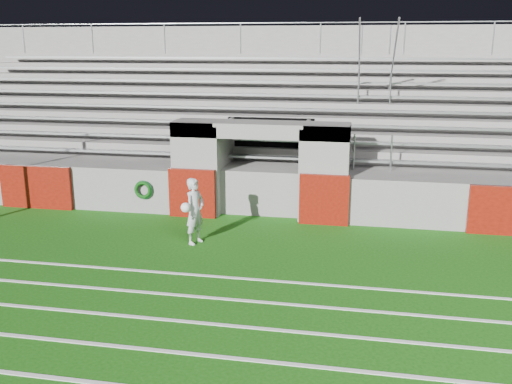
# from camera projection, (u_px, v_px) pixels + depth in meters

# --- Properties ---
(ground) EXTENTS (90.00, 90.00, 0.00)m
(ground) POSITION_uv_depth(u_px,v_px,m) (232.00, 260.00, 12.64)
(ground) COLOR #15510D
(ground) RESTS_ON ground
(stadium_structure) EXTENTS (26.00, 8.48, 5.42)m
(stadium_structure) POSITION_uv_depth(u_px,v_px,m) (284.00, 137.00, 19.84)
(stadium_structure) COLOR slate
(stadium_structure) RESTS_ON ground
(goalkeeper_with_ball) EXTENTS (0.56, 0.71, 1.59)m
(goalkeeper_with_ball) POSITION_uv_depth(u_px,v_px,m) (195.00, 211.00, 13.50)
(goalkeeper_with_ball) COLOR #B5BCC0
(goalkeeper_with_ball) RESTS_ON ground
(hose_coil) EXTENTS (0.54, 0.15, 0.54)m
(hose_coil) POSITION_uv_depth(u_px,v_px,m) (143.00, 190.00, 15.84)
(hose_coil) COLOR #0D441C
(hose_coil) RESTS_ON ground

